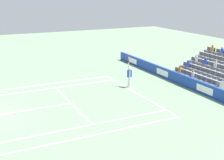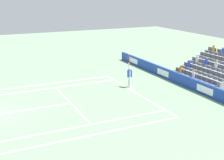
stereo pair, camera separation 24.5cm
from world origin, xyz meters
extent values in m
cube|color=white|center=(0.00, -11.89, 0.00)|extent=(10.97, 0.10, 0.01)
cube|color=white|center=(0.00, -6.40, 0.00)|extent=(8.23, 0.10, 0.01)
cube|color=white|center=(0.00, -3.20, 0.00)|extent=(0.10, 6.40, 0.01)
cube|color=white|center=(4.12, -5.95, 0.00)|extent=(0.10, 11.89, 0.01)
cube|color=white|center=(-4.12, -5.95, 0.00)|extent=(0.10, 11.89, 0.01)
cube|color=white|center=(5.49, -5.95, 0.00)|extent=(0.10, 11.89, 0.01)
cube|color=white|center=(-5.49, -5.95, 0.00)|extent=(0.10, 11.89, 0.01)
cube|color=white|center=(0.00, -11.79, 0.00)|extent=(0.10, 0.20, 0.01)
cube|color=#193899|center=(0.00, -16.51, 0.48)|extent=(22.91, 0.20, 0.96)
cube|color=white|center=(-2.86, -16.40, 0.48)|extent=(1.83, 0.01, 0.54)
cube|color=white|center=(2.86, -16.40, 0.48)|extent=(1.83, 0.01, 0.54)
cube|color=white|center=(8.59, -16.40, 0.48)|extent=(1.83, 0.01, 0.54)
cylinder|color=white|center=(1.40, -12.08, 0.45)|extent=(0.16, 0.16, 0.90)
cylinder|color=white|center=(1.64, -12.12, 0.45)|extent=(0.16, 0.16, 0.90)
cube|color=white|center=(1.40, -12.08, 0.04)|extent=(0.16, 0.27, 0.08)
cube|color=white|center=(1.64, -12.12, 0.04)|extent=(0.16, 0.27, 0.08)
cube|color=#1947B2|center=(1.52, -12.10, 1.20)|extent=(0.27, 0.39, 0.60)
sphere|color=beige|center=(1.52, -12.10, 1.66)|extent=(0.24, 0.24, 0.24)
cylinder|color=beige|center=(1.74, -12.13, 1.81)|extent=(0.09, 0.09, 0.62)
cylinder|color=beige|center=(1.31, -12.02, 1.22)|extent=(0.09, 0.09, 0.56)
cylinder|color=black|center=(1.74, -12.13, 2.26)|extent=(0.04, 0.04, 0.28)
torus|color=red|center=(1.74, -12.13, 2.54)|extent=(0.07, 0.31, 0.31)
sphere|color=#D1E533|center=(1.74, -12.13, 2.82)|extent=(0.07, 0.07, 0.07)
cube|color=gray|center=(0.00, -17.58, 0.21)|extent=(5.58, 0.95, 0.42)
cube|color=#545960|center=(-2.48, -17.58, 0.52)|extent=(0.48, 0.44, 0.20)
cube|color=#545960|center=(-2.48, -17.78, 0.77)|extent=(0.48, 0.04, 0.30)
cube|color=#545960|center=(-1.86, -17.58, 0.52)|extent=(0.48, 0.44, 0.20)
cube|color=#545960|center=(-1.86, -17.78, 0.77)|extent=(0.48, 0.04, 0.30)
cube|color=#545960|center=(-1.24, -17.58, 0.52)|extent=(0.48, 0.44, 0.20)
cube|color=#545960|center=(-1.24, -17.78, 0.77)|extent=(0.48, 0.04, 0.30)
cube|color=#545960|center=(-0.62, -17.58, 0.52)|extent=(0.48, 0.44, 0.20)
cube|color=#545960|center=(-0.62, -17.78, 0.77)|extent=(0.48, 0.04, 0.30)
cube|color=#545960|center=(0.00, -17.58, 0.52)|extent=(0.48, 0.44, 0.20)
cube|color=#545960|center=(0.00, -17.78, 0.77)|extent=(0.48, 0.04, 0.30)
cube|color=#545960|center=(0.62, -17.58, 0.52)|extent=(0.48, 0.44, 0.20)
cube|color=#545960|center=(0.62, -17.78, 0.77)|extent=(0.48, 0.04, 0.30)
cube|color=#545960|center=(1.24, -17.58, 0.52)|extent=(0.48, 0.44, 0.20)
cube|color=#545960|center=(1.24, -17.78, 0.77)|extent=(0.48, 0.04, 0.30)
cube|color=#545960|center=(1.86, -17.58, 0.52)|extent=(0.48, 0.44, 0.20)
cube|color=#545960|center=(1.86, -17.78, 0.77)|extent=(0.48, 0.04, 0.30)
cube|color=#545960|center=(2.48, -17.58, 0.52)|extent=(0.48, 0.44, 0.20)
cube|color=#545960|center=(2.48, -17.78, 0.77)|extent=(0.48, 0.04, 0.30)
cube|color=gray|center=(0.00, -18.53, 0.42)|extent=(5.58, 0.95, 0.84)
cube|color=#545960|center=(-2.48, -18.53, 0.94)|extent=(0.48, 0.44, 0.20)
cube|color=#545960|center=(-2.48, -18.73, 1.19)|extent=(0.48, 0.04, 0.30)
cube|color=#545960|center=(-1.86, -18.53, 0.94)|extent=(0.48, 0.44, 0.20)
cube|color=#545960|center=(-1.86, -18.73, 1.19)|extent=(0.48, 0.04, 0.30)
cube|color=#545960|center=(-1.24, -18.53, 0.94)|extent=(0.48, 0.44, 0.20)
cube|color=#545960|center=(-1.24, -18.73, 1.19)|extent=(0.48, 0.04, 0.30)
cube|color=#545960|center=(-0.62, -18.53, 0.94)|extent=(0.48, 0.44, 0.20)
cube|color=#545960|center=(-0.62, -18.73, 1.19)|extent=(0.48, 0.04, 0.30)
cube|color=#545960|center=(0.00, -18.53, 0.94)|extent=(0.48, 0.44, 0.20)
cube|color=#545960|center=(0.00, -18.73, 1.19)|extent=(0.48, 0.04, 0.30)
cube|color=#545960|center=(0.62, -18.53, 0.94)|extent=(0.48, 0.44, 0.20)
cube|color=#545960|center=(0.62, -18.73, 1.19)|extent=(0.48, 0.04, 0.30)
cube|color=#545960|center=(1.24, -18.53, 0.94)|extent=(0.48, 0.44, 0.20)
cube|color=#545960|center=(1.24, -18.73, 1.19)|extent=(0.48, 0.04, 0.30)
cube|color=#545960|center=(1.86, -18.53, 0.94)|extent=(0.48, 0.44, 0.20)
cube|color=#545960|center=(1.86, -18.73, 1.19)|extent=(0.48, 0.04, 0.30)
cube|color=#545960|center=(2.48, -18.53, 0.94)|extent=(0.48, 0.44, 0.20)
cube|color=#545960|center=(2.48, -18.73, 1.19)|extent=(0.48, 0.04, 0.30)
cube|color=gray|center=(0.00, -19.48, 0.63)|extent=(5.58, 0.95, 1.26)
cube|color=#545960|center=(-1.24, -19.48, 1.36)|extent=(0.48, 0.44, 0.20)
cube|color=#545960|center=(-1.24, -19.68, 1.61)|extent=(0.48, 0.04, 0.30)
cube|color=#545960|center=(-0.62, -19.48, 1.36)|extent=(0.48, 0.44, 0.20)
cube|color=#545960|center=(-0.62, -19.68, 1.61)|extent=(0.48, 0.04, 0.30)
cube|color=#545960|center=(0.00, -19.48, 1.36)|extent=(0.48, 0.44, 0.20)
cube|color=#545960|center=(0.00, -19.68, 1.61)|extent=(0.48, 0.04, 0.30)
cube|color=#545960|center=(0.62, -19.48, 1.36)|extent=(0.48, 0.44, 0.20)
cube|color=#545960|center=(0.62, -19.68, 1.61)|extent=(0.48, 0.04, 0.30)
cube|color=#545960|center=(1.24, -19.48, 1.36)|extent=(0.48, 0.44, 0.20)
cube|color=#545960|center=(1.24, -19.68, 1.61)|extent=(0.48, 0.04, 0.30)
cube|color=#545960|center=(1.86, -19.48, 1.36)|extent=(0.48, 0.44, 0.20)
cube|color=#545960|center=(1.86, -19.68, 1.61)|extent=(0.48, 0.04, 0.30)
cube|color=#545960|center=(2.48, -19.48, 1.36)|extent=(0.48, 0.44, 0.20)
cube|color=#545960|center=(2.48, -19.68, 1.61)|extent=(0.48, 0.04, 0.30)
cube|color=gray|center=(0.00, -20.43, 0.84)|extent=(5.58, 0.95, 1.68)
cube|color=#545960|center=(-0.62, -20.43, 1.78)|extent=(0.48, 0.44, 0.20)
cube|color=#545960|center=(0.00, -20.43, 1.78)|extent=(0.48, 0.44, 0.20)
cube|color=#545960|center=(0.00, -20.63, 2.03)|extent=(0.48, 0.04, 0.30)
cube|color=#545960|center=(0.62, -20.43, 1.78)|extent=(0.48, 0.44, 0.20)
cube|color=#545960|center=(0.62, -20.63, 2.03)|extent=(0.48, 0.04, 0.30)
cube|color=#545960|center=(1.24, -20.43, 1.78)|extent=(0.48, 0.44, 0.20)
cube|color=#545960|center=(1.24, -20.63, 2.03)|extent=(0.48, 0.04, 0.30)
cube|color=#545960|center=(1.86, -20.43, 1.78)|extent=(0.48, 0.44, 0.20)
cube|color=#545960|center=(1.86, -20.63, 2.03)|extent=(0.48, 0.04, 0.30)
cube|color=#545960|center=(2.48, -20.43, 1.78)|extent=(0.48, 0.44, 0.20)
cube|color=#545960|center=(2.48, -20.63, 2.03)|extent=(0.48, 0.04, 0.30)
cube|color=#545960|center=(0.62, -21.38, 2.20)|extent=(0.48, 0.44, 0.20)
cube|color=#545960|center=(0.62, -21.58, 2.45)|extent=(0.48, 0.04, 0.30)
cube|color=#545960|center=(1.24, -21.38, 2.20)|extent=(0.48, 0.44, 0.20)
cube|color=#545960|center=(1.24, -21.58, 2.45)|extent=(0.48, 0.04, 0.30)
cube|color=#545960|center=(1.86, -21.38, 2.20)|extent=(0.48, 0.44, 0.20)
cube|color=#545960|center=(1.86, -21.58, 2.45)|extent=(0.48, 0.04, 0.30)
cube|color=#545960|center=(2.48, -21.38, 2.20)|extent=(0.48, 0.44, 0.20)
cube|color=#545960|center=(2.48, -21.58, 2.45)|extent=(0.48, 0.04, 0.30)
cylinder|color=white|center=(-0.62, -19.53, 1.70)|extent=(0.28, 0.28, 0.48)
sphere|color=#9E7251|center=(-0.62, -19.53, 2.04)|extent=(0.20, 0.20, 0.20)
cylinder|color=blue|center=(0.62, -21.43, 2.52)|extent=(0.28, 0.28, 0.44)
sphere|color=#D3A884|center=(0.62, -21.43, 2.84)|extent=(0.20, 0.20, 0.20)
cylinder|color=blue|center=(0.62, -19.53, 1.70)|extent=(0.28, 0.28, 0.49)
sphere|color=#9E7251|center=(0.62, -19.53, 2.05)|extent=(0.20, 0.20, 0.20)
cylinder|color=white|center=(0.00, -17.63, 0.84)|extent=(0.28, 0.28, 0.44)
sphere|color=#9E7251|center=(0.00, -17.63, 1.16)|extent=(0.20, 0.20, 0.20)
cylinder|color=orange|center=(1.86, -17.63, 0.83)|extent=(0.28, 0.28, 0.43)
sphere|color=brown|center=(1.86, -17.63, 1.15)|extent=(0.20, 0.20, 0.20)
cylinder|color=blue|center=(1.86, -18.58, 1.31)|extent=(0.28, 0.28, 0.55)
sphere|color=beige|center=(1.86, -18.58, 1.69)|extent=(0.20, 0.20, 0.20)
cylinder|color=white|center=(1.86, -19.53, 1.72)|extent=(0.28, 0.28, 0.52)
sphere|color=beige|center=(1.86, -19.53, 2.08)|extent=(0.20, 0.20, 0.20)
cylinder|color=orange|center=(1.86, -21.43, 2.51)|extent=(0.28, 0.28, 0.42)
sphere|color=#9E7251|center=(1.86, -21.43, 2.82)|extent=(0.20, 0.20, 0.20)
sphere|color=#D1E533|center=(-0.45, -2.40, 0.03)|extent=(0.07, 0.07, 0.07)
camera|label=1|loc=(-20.15, 0.01, 7.88)|focal=48.96mm
camera|label=2|loc=(-20.26, -0.21, 7.88)|focal=48.96mm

